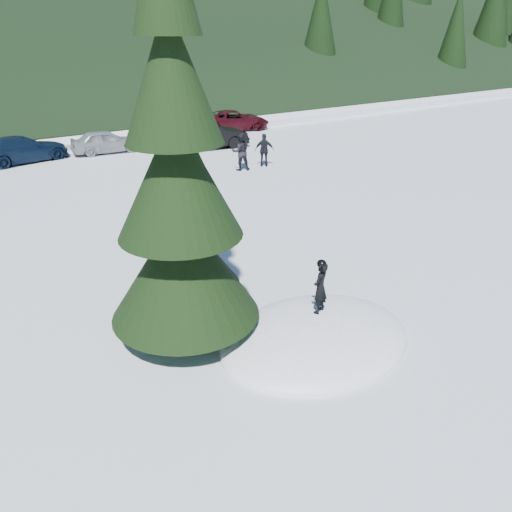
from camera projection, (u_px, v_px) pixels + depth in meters
ground at (315, 340)px, 10.98m from camera, size 200.00×200.00×0.00m
snow_mound at (315, 340)px, 10.98m from camera, size 4.48×3.52×0.96m
spruce_tall at (179, 192)px, 9.81m from camera, size 3.20×3.20×8.60m
spruce_short at (193, 220)px, 11.88m from camera, size 2.20×2.20×5.37m
child_skier at (320, 288)px, 10.93m from camera, size 0.52×0.44×1.20m
adult_0 at (241, 152)px, 23.99m from camera, size 1.07×0.96×1.80m
adult_1 at (264, 150)px, 24.69m from camera, size 1.01×0.87×1.63m
adult_2 at (177, 154)px, 24.12m from camera, size 1.11×1.10×1.53m
car_3 at (22, 149)px, 25.58m from camera, size 4.87×2.71×1.33m
car_4 at (106, 141)px, 27.53m from camera, size 3.86×1.90×1.27m
car_5 at (208, 135)px, 28.48m from camera, size 4.74×2.12×1.51m
car_6 at (234, 120)px, 33.87m from camera, size 5.15×3.34×1.32m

